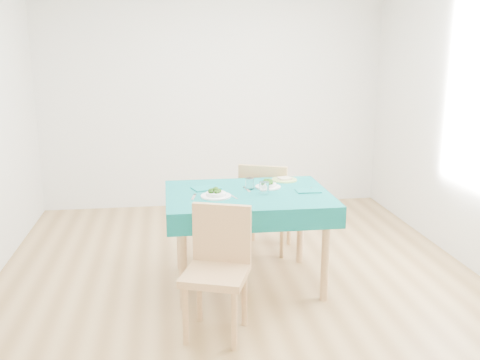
{
  "coord_description": "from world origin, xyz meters",
  "views": [
    {
      "loc": [
        -0.56,
        -4.01,
        1.85
      ],
      "look_at": [
        0.0,
        0.0,
        0.85
      ],
      "focal_mm": 40.0,
      "sensor_mm": 36.0,
      "label": 1
    }
  ],
  "objects": [
    {
      "name": "tumbler_center",
      "position": [
        0.09,
        0.06,
        0.8
      ],
      "size": [
        0.07,
        0.07,
        0.09
      ],
      "primitive_type": "cylinder",
      "color": "white",
      "rests_on": "table"
    },
    {
      "name": "bread_slice",
      "position": [
        0.42,
        0.3,
        0.78
      ],
      "size": [
        0.12,
        0.12,
        0.01
      ],
      "primitive_type": "cube",
      "rotation": [
        0.0,
        0.0,
        0.31
      ],
      "color": "beige",
      "rests_on": "side_plate"
    },
    {
      "name": "knife_far",
      "position": [
        0.56,
        -0.05,
        0.76
      ],
      "size": [
        0.08,
        0.19,
        0.0
      ],
      "primitive_type": "cube",
      "rotation": [
        0.0,
        0.0,
        -0.33
      ],
      "color": "silver",
      "rests_on": "table"
    },
    {
      "name": "fork_near",
      "position": [
        -0.37,
        -0.12,
        0.76
      ],
      "size": [
        0.05,
        0.16,
        0.0
      ],
      "primitive_type": "cube",
      "rotation": [
        0.0,
        0.0,
        -0.19
      ],
      "color": "silver",
      "rests_on": "table"
    },
    {
      "name": "side_plate",
      "position": [
        0.42,
        0.3,
        0.76
      ],
      "size": [
        0.21,
        0.21,
        0.01
      ],
      "primitive_type": "cylinder",
      "color": "#9ABF5D",
      "rests_on": "table"
    },
    {
      "name": "knife_near",
      "position": [
        -0.08,
        -0.14,
        0.76
      ],
      "size": [
        0.07,
        0.19,
        0.0
      ],
      "primitive_type": "cube",
      "rotation": [
        0.0,
        0.0,
        0.29
      ],
      "color": "silver",
      "rests_on": "table"
    },
    {
      "name": "chair_far",
      "position": [
        0.35,
        0.68,
        0.55
      ],
      "size": [
        0.59,
        0.61,
        1.09
      ],
      "primitive_type": "cube",
      "rotation": [
        0.0,
        0.0,
        2.73
      ],
      "color": "#AE8251",
      "rests_on": "ground"
    },
    {
      "name": "bowl_near",
      "position": [
        -0.2,
        -0.13,
        0.79
      ],
      "size": [
        0.23,
        0.23,
        0.07
      ],
      "primitive_type": null,
      "color": "white",
      "rests_on": "table"
    },
    {
      "name": "napkin_near",
      "position": [
        -0.26,
        0.11,
        0.76
      ],
      "size": [
        0.25,
        0.21,
        0.01
      ],
      "primitive_type": "cube",
      "rotation": [
        0.0,
        0.0,
        0.32
      ],
      "color": "#0C6462",
      "rests_on": "table"
    },
    {
      "name": "napkin_far",
      "position": [
        0.53,
        -0.08,
        0.76
      ],
      "size": [
        0.19,
        0.13,
        0.01
      ],
      "primitive_type": "cube",
      "rotation": [
        0.0,
        0.0,
        0.0
      ],
      "color": "#0C6462",
      "rests_on": "table"
    },
    {
      "name": "chair_near",
      "position": [
        -0.27,
        -0.81,
        0.5
      ],
      "size": [
        0.52,
        0.54,
        0.99
      ],
      "primitive_type": "cube",
      "rotation": [
        0.0,
        0.0,
        -0.35
      ],
      "color": "#AE8251",
      "rests_on": "ground"
    },
    {
      "name": "tumbler_side",
      "position": [
        0.17,
        -0.11,
        0.81
      ],
      "size": [
        0.08,
        0.08,
        0.1
      ],
      "primitive_type": "cylinder",
      "color": "white",
      "rests_on": "table"
    },
    {
      "name": "bowl_far",
      "position": [
        0.24,
        0.08,
        0.79
      ],
      "size": [
        0.21,
        0.21,
        0.06
      ],
      "primitive_type": null,
      "color": "white",
      "rests_on": "table"
    },
    {
      "name": "table",
      "position": [
        0.05,
        -0.05,
        0.38
      ],
      "size": [
        1.26,
        0.96,
        0.76
      ],
      "primitive_type": "cube",
      "color": "#085B59",
      "rests_on": "ground"
    },
    {
      "name": "room_shell",
      "position": [
        0.0,
        0.0,
        1.35
      ],
      "size": [
        4.02,
        4.52,
        2.73
      ],
      "color": "olive",
      "rests_on": "ground"
    },
    {
      "name": "fork_far",
      "position": [
        0.06,
        0.04,
        0.76
      ],
      "size": [
        0.04,
        0.16,
        0.0
      ],
      "primitive_type": "cube",
      "rotation": [
        0.0,
        0.0,
        0.13
      ],
      "color": "silver",
      "rests_on": "table"
    }
  ]
}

